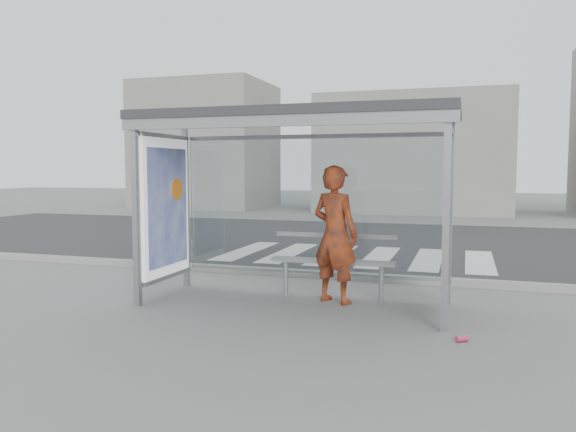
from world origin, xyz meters
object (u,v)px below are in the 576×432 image
Objects in this scene: soda_can at (462,339)px; person at (335,234)px; bench at (333,261)px; bus_shelter at (270,159)px.

person is at bearing 141.46° from soda_can.
soda_can is at bearing -41.09° from bench.
person is 15.03× the size of soda_can.
bench is (0.80, 0.44, -1.44)m from bus_shelter.
bus_shelter is 3.41m from soda_can.
soda_can is at bearing 162.96° from person.
bench is 14.10× the size of soda_can.
person is 0.45m from bench.
bus_shelter reaches higher than person.
bus_shelter reaches higher than soda_can.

